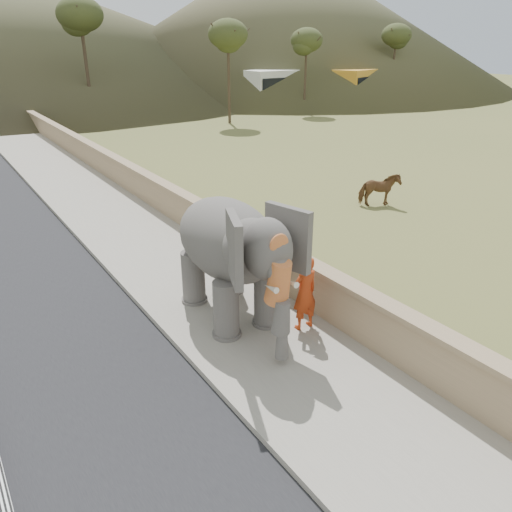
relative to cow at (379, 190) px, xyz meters
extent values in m
plane|color=olive|center=(-8.60, -8.91, -0.60)|extent=(160.00, 160.00, 0.00)
cube|color=#9E9687|center=(-8.60, 1.09, -0.52)|extent=(3.00, 120.00, 0.15)
cube|color=tan|center=(-6.95, 1.09, -0.05)|extent=(0.30, 120.00, 1.10)
imported|color=brown|center=(0.00, 0.00, 0.00)|extent=(1.56, 1.19, 1.20)
imported|color=silver|center=(10.03, 26.06, 0.12)|extent=(4.54, 2.90, 1.44)
cube|color=white|center=(16.48, 25.36, 0.95)|extent=(11.06, 2.76, 3.10)
cube|color=gold|center=(23.25, 22.97, 0.95)|extent=(11.27, 5.40, 3.10)
cone|color=brown|center=(27.40, 43.09, 7.40)|extent=(56.00, 56.00, 16.00)
imported|color=#AA3412|center=(-7.65, -5.24, 0.34)|extent=(0.58, 0.38, 1.58)
camera|label=1|loc=(-13.35, -12.05, 5.02)|focal=35.00mm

